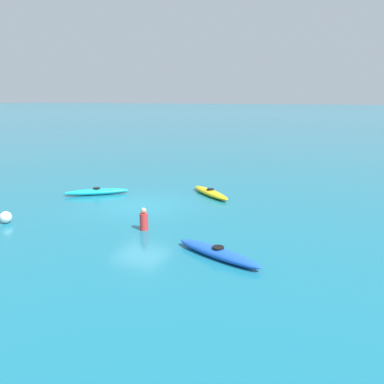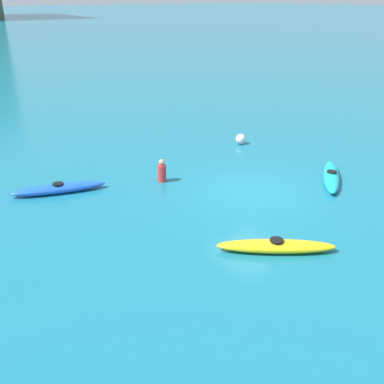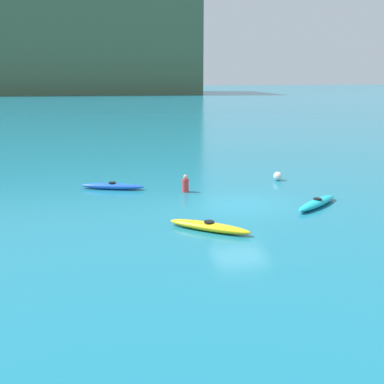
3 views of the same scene
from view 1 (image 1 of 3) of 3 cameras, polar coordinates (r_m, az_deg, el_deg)
name	(u,v)px [view 1 (image 1 of 3)]	position (r m, az deg, el deg)	size (l,w,h in m)	color
ground_plane	(140,206)	(18.62, -7.49, -2.02)	(600.00, 600.00, 0.00)	#19728C
kayak_blue	(218,253)	(12.63, 3.78, -8.76)	(3.30, 1.72, 0.37)	blue
kayak_yellow	(210,193)	(20.37, 2.68, -0.10)	(2.91, 2.55, 0.37)	yellow
kayak_cyan	(97,192)	(21.15, -13.60, 0.04)	(2.99, 2.45, 0.37)	#19B7C6
buoy_white	(6,217)	(17.62, -25.30, -3.31)	(0.48, 0.48, 0.48)	white
person_near_shore	(144,220)	(15.19, -6.96, -4.06)	(0.40, 0.40, 0.88)	red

